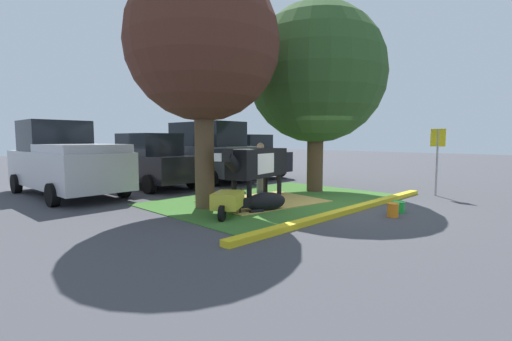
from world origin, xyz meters
TOP-DOWN VIEW (x-y plane):
  - ground_plane at (0.00, 0.00)m, footprint 80.00×80.00m
  - grass_island at (-0.53, 1.76)m, footprint 6.99×4.72m
  - curb_yellow at (-0.53, -0.75)m, footprint 8.19×0.24m
  - hay_bedding at (-1.09, 1.72)m, footprint 3.50×2.82m
  - shade_tree_left at (-2.78, 2.23)m, footprint 3.90×3.90m
  - shade_tree_right at (1.73, 1.94)m, footprint 4.65×4.65m
  - cow_holstein at (-1.21, 1.89)m, footprint 3.08×1.22m
  - calf_lying at (-1.98, 0.83)m, footprint 1.33×0.80m
  - person_handler at (0.10, 2.98)m, footprint 0.46×0.34m
  - wheelbarrow at (-3.05, 0.99)m, footprint 1.48×1.22m
  - parking_sign at (3.71, -1.37)m, footprint 0.06×0.44m
  - bucket_orange at (-0.33, -1.73)m, footprint 0.28×0.28m
  - bucket_green at (0.27, -1.61)m, footprint 0.32×0.32m
  - pickup_truck_black at (-4.63, 7.18)m, footprint 2.39×5.48m
  - sedan_red at (-1.79, 6.95)m, footprint 2.16×4.47m
  - suv_black at (0.89, 6.97)m, footprint 2.27×4.67m
  - sedan_blue at (3.37, 7.20)m, footprint 2.16×4.47m

SIDE VIEW (x-z plane):
  - ground_plane at x=0.00m, z-range 0.00..0.00m
  - grass_island at x=-0.53m, z-range 0.00..0.02m
  - hay_bedding at x=-1.09m, z-range 0.01..0.04m
  - curb_yellow at x=-0.53m, z-range 0.00..0.12m
  - bucket_green at x=0.27m, z-range 0.01..0.28m
  - bucket_orange at x=-0.33m, z-range 0.01..0.33m
  - calf_lying at x=-1.98m, z-range 0.00..0.48m
  - wheelbarrow at x=-3.05m, z-range 0.07..0.70m
  - person_handler at x=0.10m, z-range 0.07..1.76m
  - sedan_red at x=-1.79m, z-range -0.03..1.99m
  - sedan_blue at x=3.37m, z-range -0.03..1.99m
  - pickup_truck_black at x=-4.63m, z-range -0.10..2.32m
  - cow_holstein at x=-1.21m, z-range 0.33..1.90m
  - suv_black at x=0.89m, z-range 0.01..2.53m
  - parking_sign at x=3.71m, z-range 0.44..2.58m
  - shade_tree_right at x=1.73m, z-range 0.83..7.17m
  - shade_tree_left at x=-2.78m, z-range 1.10..7.27m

